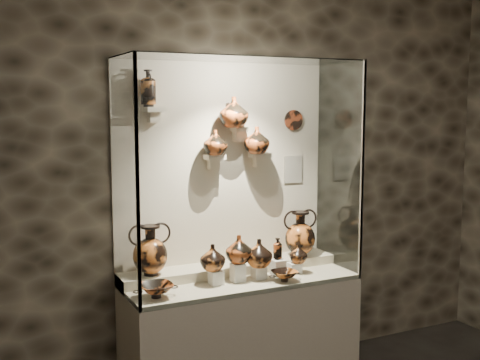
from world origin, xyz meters
The scene contains 35 objects.
wall_back centered at (0.00, 2.50, 1.60)m, with size 5.00×0.02×3.20m, color black.
plinth centered at (0.00, 2.18, 0.40)m, with size 1.70×0.60×0.80m, color beige.
front_tier centered at (0.00, 2.18, 0.82)m, with size 1.68×0.58×0.03m, color #C0B395.
rear_tier centered at (0.00, 2.35, 0.85)m, with size 1.70×0.25×0.10m, color #C0B395.
back_panel centered at (0.00, 2.50, 1.60)m, with size 1.70×0.03×1.60m, color beige.
glass_front centered at (0.00, 1.88, 1.60)m, with size 1.70×0.01×1.60m, color white.
glass_left centered at (-0.85, 2.18, 1.60)m, with size 0.01×0.60×1.60m, color white.
glass_right centered at (0.85, 2.18, 1.60)m, with size 0.01×0.60×1.60m, color white.
glass_top centered at (0.00, 2.18, 2.40)m, with size 1.70×0.60×0.01m, color white.
frame_post_left centered at (-0.84, 1.89, 1.60)m, with size 0.02×0.02×1.60m, color gray.
frame_post_right centered at (0.84, 1.89, 1.60)m, with size 0.02×0.02×1.60m, color gray.
pedestal_a centered at (-0.22, 2.13, 0.88)m, with size 0.09×0.09×0.10m, color silver.
pedestal_b centered at (-0.05, 2.13, 0.90)m, with size 0.09×0.09×0.13m, color silver.
pedestal_c centered at (0.12, 2.13, 0.88)m, with size 0.09×0.09×0.09m, color silver.
pedestal_d centered at (0.28, 2.13, 0.89)m, with size 0.09×0.09×0.12m, color silver.
pedestal_e centered at (0.42, 2.13, 0.87)m, with size 0.09×0.09×0.08m, color silver.
bracket_ul centered at (-0.55, 2.42, 2.05)m, with size 0.14×0.12×0.04m, color beige.
bracket_ca centered at (-0.10, 2.42, 1.70)m, with size 0.14×0.12×0.04m, color beige.
bracket_cb centered at (0.10, 2.42, 1.90)m, with size 0.10×0.12×0.04m, color beige.
bracket_cc centered at (0.28, 2.42, 1.70)m, with size 0.14×0.12×0.04m, color beige.
amphora_left centered at (-0.63, 2.33, 1.08)m, with size 0.28×0.28×0.36m, color #BC6024, non-canonical shape.
amphora_right centered at (0.59, 2.33, 1.08)m, with size 0.28×0.28×0.36m, color #BC6024, non-canonical shape.
jug_a centered at (-0.24, 2.15, 1.02)m, with size 0.18×0.18×0.19m, color #BC6024.
jug_b centered at (-0.03, 2.15, 1.06)m, with size 0.19×0.19×0.20m, color #A5471D.
jug_c centered at (0.11, 2.11, 1.02)m, with size 0.19×0.19×0.20m, color #BC6024.
jug_e centered at (0.44, 2.11, 0.98)m, with size 0.13×0.13×0.14m, color #BC6024.
lekythos_small centered at (0.28, 2.15, 1.04)m, with size 0.08×0.08×0.18m, color #A5471D, non-canonical shape.
kylix_left centered at (-0.69, 2.04, 0.89)m, with size 0.28×0.24×0.11m, color #A5471D, non-canonical shape.
kylix_right centered at (0.25, 1.99, 0.88)m, with size 0.23×0.20×0.09m, color #BC6024, non-canonical shape.
lekythos_tall centered at (-0.60, 2.41, 2.21)m, with size 0.12×0.12×0.29m, color #BC6024, non-canonical shape.
ovoid_vase_a centered at (-0.11, 2.38, 1.81)m, with size 0.18×0.18×0.18m, color #A5471D.
ovoid_vase_b centered at (0.03, 2.36, 2.03)m, with size 0.21×0.21×0.22m, color #A5471D.
ovoid_vase_c centered at (0.23, 2.37, 1.82)m, with size 0.19×0.19×0.20m, color #A5471D.
wall_plate centered at (0.60, 2.47, 1.96)m, with size 0.16×0.16×0.02m, color #92391C.
info_placard centered at (0.61, 2.47, 1.57)m, with size 0.16×0.01×0.22m, color beige.
Camera 1 is at (-1.87, -1.62, 2.09)m, focal length 45.00 mm.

